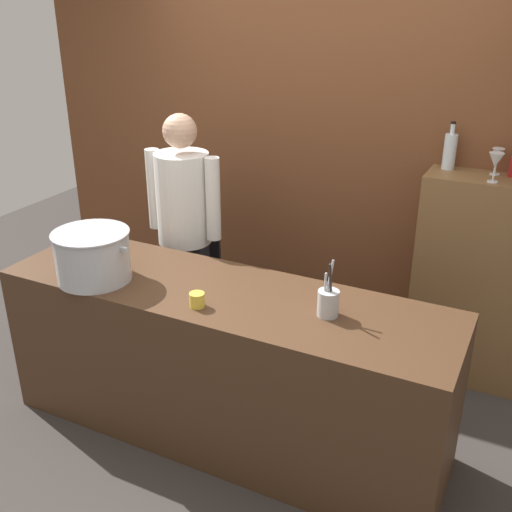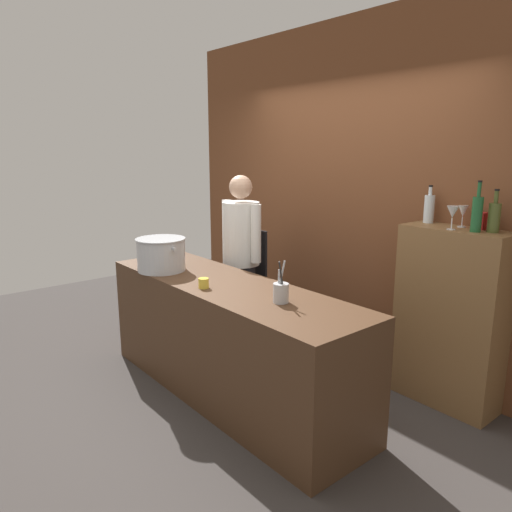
{
  "view_description": "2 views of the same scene",
  "coord_description": "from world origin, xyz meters",
  "px_view_note": "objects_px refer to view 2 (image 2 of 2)",
  "views": [
    {
      "loc": [
        1.41,
        -2.43,
        2.34
      ],
      "look_at": [
        0.02,
        0.35,
        0.96
      ],
      "focal_mm": 42.62,
      "sensor_mm": 36.0,
      "label": 1
    },
    {
      "loc": [
        2.8,
        -2.05,
        1.9
      ],
      "look_at": [
        0.01,
        0.27,
        1.08
      ],
      "focal_mm": 33.7,
      "sensor_mm": 36.0,
      "label": 2
    }
  ],
  "objects_px": {
    "wine_bottle_green": "(477,213)",
    "wine_glass_tall": "(463,212)",
    "chef": "(242,251)",
    "stockpot_large": "(161,254)",
    "spice_tin_red": "(480,221)",
    "utensil_crock": "(281,292)",
    "wine_glass_short": "(453,213)",
    "wine_bottle_olive": "(494,217)",
    "wine_bottle_clear": "(429,208)",
    "butter_jar": "(204,283)"
  },
  "relations": [
    {
      "from": "utensil_crock",
      "to": "wine_bottle_olive",
      "type": "relative_size",
      "value": 0.97
    },
    {
      "from": "butter_jar",
      "to": "wine_bottle_green",
      "type": "bearing_deg",
      "value": 45.87
    },
    {
      "from": "chef",
      "to": "wine_glass_tall",
      "type": "xyz_separation_m",
      "value": [
        1.74,
        0.65,
        0.49
      ]
    },
    {
      "from": "stockpot_large",
      "to": "utensil_crock",
      "type": "relative_size",
      "value": 1.65
    },
    {
      "from": "chef",
      "to": "wine_bottle_green",
      "type": "height_order",
      "value": "wine_bottle_green"
    },
    {
      "from": "wine_glass_short",
      "to": "wine_glass_tall",
      "type": "distance_m",
      "value": 0.16
    },
    {
      "from": "chef",
      "to": "wine_glass_tall",
      "type": "distance_m",
      "value": 1.92
    },
    {
      "from": "wine_bottle_olive",
      "to": "spice_tin_red",
      "type": "xyz_separation_m",
      "value": [
        -0.12,
        0.07,
        -0.05
      ]
    },
    {
      "from": "chef",
      "to": "wine_bottle_green",
      "type": "relative_size",
      "value": 4.8
    },
    {
      "from": "stockpot_large",
      "to": "wine_glass_short",
      "type": "height_order",
      "value": "wine_glass_short"
    },
    {
      "from": "butter_jar",
      "to": "wine_bottle_olive",
      "type": "relative_size",
      "value": 0.26
    },
    {
      "from": "wine_glass_tall",
      "to": "chef",
      "type": "bearing_deg",
      "value": -159.55
    },
    {
      "from": "stockpot_large",
      "to": "wine_bottle_green",
      "type": "distance_m",
      "value": 2.41
    },
    {
      "from": "butter_jar",
      "to": "spice_tin_red",
      "type": "relative_size",
      "value": 0.65
    },
    {
      "from": "wine_bottle_olive",
      "to": "wine_glass_tall",
      "type": "height_order",
      "value": "wine_bottle_olive"
    },
    {
      "from": "chef",
      "to": "wine_glass_short",
      "type": "distance_m",
      "value": 1.88
    },
    {
      "from": "wine_bottle_olive",
      "to": "spice_tin_red",
      "type": "bearing_deg",
      "value": 152.03
    },
    {
      "from": "wine_bottle_green",
      "to": "wine_bottle_olive",
      "type": "height_order",
      "value": "wine_bottle_green"
    },
    {
      "from": "butter_jar",
      "to": "wine_bottle_green",
      "type": "relative_size",
      "value": 0.22
    },
    {
      "from": "utensil_crock",
      "to": "wine_bottle_clear",
      "type": "height_order",
      "value": "wine_bottle_clear"
    },
    {
      "from": "stockpot_large",
      "to": "spice_tin_red",
      "type": "bearing_deg",
      "value": 37.3
    },
    {
      "from": "wine_glass_short",
      "to": "chef",
      "type": "bearing_deg",
      "value": -164.36
    },
    {
      "from": "chef",
      "to": "butter_jar",
      "type": "relative_size",
      "value": 21.74
    },
    {
      "from": "stockpot_large",
      "to": "utensil_crock",
      "type": "bearing_deg",
      "value": 8.43
    },
    {
      "from": "utensil_crock",
      "to": "wine_bottle_olive",
      "type": "xyz_separation_m",
      "value": [
        0.79,
        1.21,
        0.48
      ]
    },
    {
      "from": "wine_bottle_clear",
      "to": "wine_bottle_olive",
      "type": "relative_size",
      "value": 0.98
    },
    {
      "from": "butter_jar",
      "to": "wine_glass_short",
      "type": "relative_size",
      "value": 0.46
    },
    {
      "from": "wine_bottle_green",
      "to": "wine_bottle_olive",
      "type": "distance_m",
      "value": 0.11
    },
    {
      "from": "stockpot_large",
      "to": "utensil_crock",
      "type": "height_order",
      "value": "utensil_crock"
    },
    {
      "from": "wine_bottle_clear",
      "to": "chef",
      "type": "bearing_deg",
      "value": -156.02
    },
    {
      "from": "utensil_crock",
      "to": "wine_glass_tall",
      "type": "xyz_separation_m",
      "value": [
        0.55,
        1.26,
        0.48
      ]
    },
    {
      "from": "butter_jar",
      "to": "wine_bottle_green",
      "type": "distance_m",
      "value": 1.95
    },
    {
      "from": "chef",
      "to": "stockpot_large",
      "type": "xyz_separation_m",
      "value": [
        -0.06,
        -0.8,
        0.07
      ]
    },
    {
      "from": "stockpot_large",
      "to": "spice_tin_red",
      "type": "height_order",
      "value": "spice_tin_red"
    },
    {
      "from": "stockpot_large",
      "to": "chef",
      "type": "bearing_deg",
      "value": 85.41
    },
    {
      "from": "wine_bottle_clear",
      "to": "wine_bottle_olive",
      "type": "distance_m",
      "value": 0.51
    },
    {
      "from": "wine_bottle_green",
      "to": "chef",
      "type": "bearing_deg",
      "value": -164.32
    },
    {
      "from": "wine_glass_tall",
      "to": "spice_tin_red",
      "type": "xyz_separation_m",
      "value": [
        0.12,
        0.02,
        -0.05
      ]
    },
    {
      "from": "wine_bottle_green",
      "to": "spice_tin_red",
      "type": "relative_size",
      "value": 2.94
    },
    {
      "from": "wine_bottle_green",
      "to": "wine_bottle_clear",
      "type": "xyz_separation_m",
      "value": [
        -0.43,
        0.12,
        -0.02
      ]
    },
    {
      "from": "stockpot_large",
      "to": "butter_jar",
      "type": "relative_size",
      "value": 6.1
    },
    {
      "from": "wine_bottle_green",
      "to": "wine_glass_tall",
      "type": "relative_size",
      "value": 2.22
    },
    {
      "from": "chef",
      "to": "wine_bottle_clear",
      "type": "height_order",
      "value": "chef"
    },
    {
      "from": "utensil_crock",
      "to": "spice_tin_red",
      "type": "distance_m",
      "value": 1.5
    },
    {
      "from": "stockpot_large",
      "to": "wine_bottle_olive",
      "type": "bearing_deg",
      "value": 34.35
    },
    {
      "from": "wine_bottle_clear",
      "to": "spice_tin_red",
      "type": "xyz_separation_m",
      "value": [
        0.39,
        0.01,
        -0.05
      ]
    },
    {
      "from": "wine_bottle_green",
      "to": "wine_glass_tall",
      "type": "height_order",
      "value": "wine_bottle_green"
    },
    {
      "from": "chef",
      "to": "wine_bottle_olive",
      "type": "relative_size",
      "value": 5.7
    },
    {
      "from": "wine_glass_tall",
      "to": "wine_glass_short",
      "type": "bearing_deg",
      "value": -87.43
    },
    {
      "from": "wine_bottle_olive",
      "to": "stockpot_large",
      "type": "bearing_deg",
      "value": -145.65
    }
  ]
}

